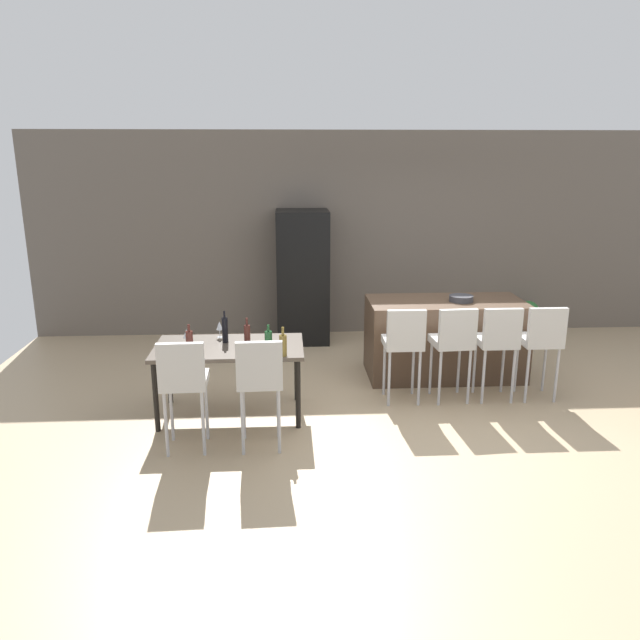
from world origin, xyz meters
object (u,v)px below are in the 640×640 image
at_px(kitchen_island, 444,338).
at_px(dining_table, 229,352).
at_px(bar_chair_left, 404,340).
at_px(wine_bottle_corner, 283,345).
at_px(wine_glass_left, 187,334).
at_px(wine_bottle_end, 190,343).
at_px(wine_bottle_far, 268,342).
at_px(wine_bottle_middle, 225,330).
at_px(dining_chair_near, 183,378).
at_px(refrigerator, 303,277).
at_px(wine_bottle_inner, 247,335).
at_px(fruit_bowl, 461,298).
at_px(potted_plant, 527,317).
at_px(bar_chair_far, 542,338).
at_px(dining_chair_far, 260,376).
at_px(bar_chair_middle, 454,339).
at_px(bar_chair_right, 498,338).
at_px(wine_glass_right, 219,326).

relative_size(kitchen_island, dining_table, 1.23).
bearing_deg(bar_chair_left, wine_bottle_corner, -155.89).
height_order(kitchen_island, wine_glass_left, kitchen_island).
distance_m(wine_bottle_end, wine_bottle_far, 0.74).
height_order(wine_bottle_middle, wine_bottle_corner, wine_bottle_middle).
bearing_deg(dining_chair_near, refrigerator, 70.98).
xyz_separation_m(wine_bottle_corner, wine_bottle_inner, (-0.35, 0.32, 0.01)).
height_order(fruit_bowl, potted_plant, fruit_bowl).
bearing_deg(bar_chair_far, wine_bottle_corner, -168.36).
xyz_separation_m(bar_chair_far, wine_glass_left, (-3.70, -0.20, 0.17)).
distance_m(bar_chair_far, potted_plant, 2.48).
distance_m(dining_chair_far, wine_bottle_inner, 0.78).
bearing_deg(wine_bottle_middle, dining_table, -69.97).
bearing_deg(fruit_bowl, dining_chair_near, -149.17).
height_order(wine_bottle_inner, refrigerator, refrigerator).
distance_m(bar_chair_middle, wine_bottle_inner, 2.17).
distance_m(dining_chair_near, wine_bottle_middle, 0.95).
distance_m(kitchen_island, bar_chair_left, 1.06).
distance_m(bar_chair_right, dining_table, 2.82).
relative_size(bar_chair_left, potted_plant, 1.99).
bearing_deg(wine_bottle_far, bar_chair_right, 11.82).
height_order(bar_chair_far, potted_plant, bar_chair_far).
bearing_deg(dining_chair_far, bar_chair_left, 34.12).
xyz_separation_m(kitchen_island, wine_bottle_inner, (-2.27, -1.05, 0.39)).
bearing_deg(wine_bottle_inner, wine_glass_left, 176.22).
xyz_separation_m(bar_chair_middle, wine_bottle_corner, (-1.79, -0.57, 0.15)).
height_order(kitchen_island, wine_bottle_end, wine_bottle_end).
relative_size(dining_chair_near, wine_bottle_end, 3.39).
height_order(bar_chair_far, wine_bottle_end, same).
bearing_deg(bar_chair_left, bar_chair_middle, 0.02).
distance_m(dining_table, wine_bottle_far, 0.52).
bearing_deg(kitchen_island, wine_bottle_end, -154.55).
height_order(wine_glass_right, potted_plant, wine_glass_right).
relative_size(kitchen_island, potted_plant, 3.45).
xyz_separation_m(bar_chair_right, wine_bottle_inner, (-2.63, -0.24, 0.15)).
distance_m(bar_chair_middle, dining_table, 2.34).
bearing_deg(dining_chair_near, dining_chair_far, 0.00).
distance_m(bar_chair_middle, refrigerator, 2.79).
relative_size(kitchen_island, bar_chair_middle, 1.73).
xyz_separation_m(wine_bottle_corner, potted_plant, (3.53, 2.88, -0.55)).
bearing_deg(wine_bottle_inner, kitchen_island, 24.76).
bearing_deg(dining_table, wine_bottle_far, -34.67).
distance_m(wine_bottle_far, fruit_bowl, 2.55).
xyz_separation_m(dining_chair_far, potted_plant, (3.74, 3.31, -0.40)).
xyz_separation_m(dining_chair_near, wine_bottle_inner, (0.52, 0.75, 0.15)).
distance_m(bar_chair_left, bar_chair_right, 1.01).
xyz_separation_m(dining_chair_near, fruit_bowl, (2.95, 1.76, 0.26)).
bearing_deg(fruit_bowl, bar_chair_right, -75.65).
xyz_separation_m(wine_bottle_corner, fruit_bowl, (2.08, 1.33, 0.11)).
relative_size(dining_table, wine_bottle_middle, 4.51).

